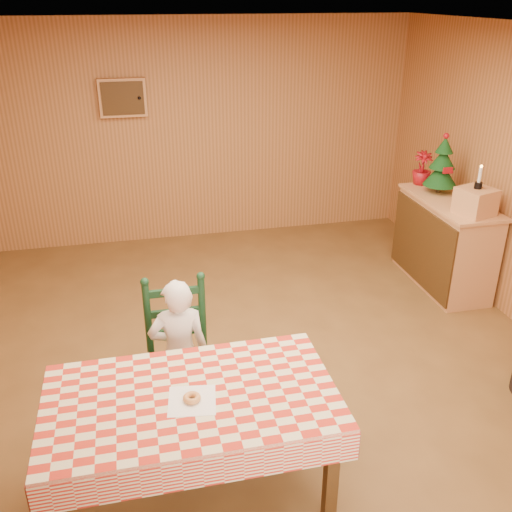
# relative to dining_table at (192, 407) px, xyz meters

# --- Properties ---
(ground) EXTENTS (6.00, 6.00, 0.00)m
(ground) POSITION_rel_dining_table_xyz_m (0.68, 1.15, -0.69)
(ground) COLOR brown
(ground) RESTS_ON ground
(cabin_walls) EXTENTS (5.10, 6.05, 2.65)m
(cabin_walls) POSITION_rel_dining_table_xyz_m (0.68, 1.68, 1.14)
(cabin_walls) COLOR #AB703E
(cabin_walls) RESTS_ON ground
(dining_table) EXTENTS (1.66, 0.96, 0.77)m
(dining_table) POSITION_rel_dining_table_xyz_m (0.00, 0.00, 0.00)
(dining_table) COLOR #462C12
(dining_table) RESTS_ON ground
(ladder_chair) EXTENTS (0.44, 0.40, 1.08)m
(ladder_chair) POSITION_rel_dining_table_xyz_m (-0.00, 0.79, -0.18)
(ladder_chair) COLOR black
(ladder_chair) RESTS_ON ground
(seated_child) EXTENTS (0.41, 0.27, 1.12)m
(seated_child) POSITION_rel_dining_table_xyz_m (-0.00, 0.73, -0.13)
(seated_child) COLOR white
(seated_child) RESTS_ON ground
(napkin) EXTENTS (0.29, 0.29, 0.00)m
(napkin) POSITION_rel_dining_table_xyz_m (-0.00, -0.05, 0.08)
(napkin) COLOR white
(napkin) RESTS_ON dining_table
(donut) EXTENTS (0.13, 0.13, 0.03)m
(donut) POSITION_rel_dining_table_xyz_m (-0.00, -0.05, 0.10)
(donut) COLOR #D38E4C
(donut) RESTS_ON napkin
(shelf_unit) EXTENTS (0.54, 1.24, 0.93)m
(shelf_unit) POSITION_rel_dining_table_xyz_m (2.88, 2.25, -0.22)
(shelf_unit) COLOR tan
(shelf_unit) RESTS_ON ground
(crate) EXTENTS (0.38, 0.38, 0.25)m
(crate) POSITION_rel_dining_table_xyz_m (2.89, 1.85, 0.37)
(crate) COLOR tan
(crate) RESTS_ON shelf_unit
(christmas_tree) EXTENTS (0.34, 0.34, 0.62)m
(christmas_tree) POSITION_rel_dining_table_xyz_m (2.89, 2.50, 0.52)
(christmas_tree) COLOR #462C12
(christmas_tree) RESTS_ON shelf_unit
(flower_arrangement) EXTENTS (0.23, 0.23, 0.36)m
(flower_arrangement) POSITION_rel_dining_table_xyz_m (2.84, 2.80, 0.42)
(flower_arrangement) COLOR maroon
(flower_arrangement) RESTS_ON shelf_unit
(candle_set) EXTENTS (0.07, 0.07, 0.22)m
(candle_set) POSITION_rel_dining_table_xyz_m (2.89, 1.85, 0.56)
(candle_set) COLOR black
(candle_set) RESTS_ON crate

